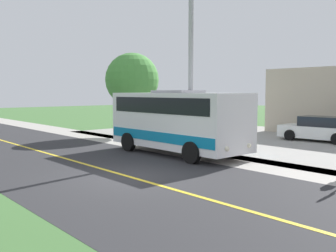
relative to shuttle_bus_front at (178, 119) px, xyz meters
name	(u,v)px	position (x,y,z in m)	size (l,w,h in m)	color
ground_plane	(129,177)	(4.56, 2.48, -1.62)	(120.00, 120.00, 0.00)	#3D6633
road_surface	(129,177)	(4.56, 2.48, -1.62)	(8.00, 100.00, 0.01)	#28282B
sidewalk	(228,159)	(-0.64, 2.48, -1.62)	(2.40, 100.00, 0.01)	#9E9991
road_centre_line	(129,177)	(4.56, 2.48, -1.61)	(0.16, 100.00, 0.00)	gold
shuttle_bus_front	(178,119)	(0.00, 0.00, 0.00)	(2.77, 7.16, 2.95)	white
street_light_pole	(189,50)	(-0.33, 0.40, 3.16)	(1.97, 0.24, 8.74)	#9E9EA3
parked_car_near	(320,129)	(-9.39, 2.08, -0.94)	(2.34, 4.56, 1.45)	white
tree_curbside	(132,80)	(-2.84, -7.50, 2.02)	(3.50, 3.50, 5.41)	brown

